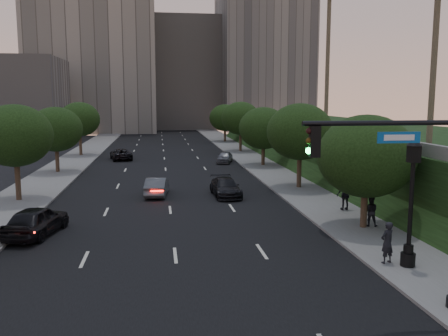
{
  "coord_description": "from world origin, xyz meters",
  "views": [
    {
      "loc": [
        -0.65,
        -15.76,
        7.02
      ],
      "look_at": [
        2.59,
        7.58,
        3.6
      ],
      "focal_mm": 38.0,
      "sensor_mm": 36.0,
      "label": 1
    }
  ],
  "objects": [
    {
      "name": "pedestrian_a",
      "position": [
        8.82,
        2.4,
        1.05
      ],
      "size": [
        0.76,
        0.64,
        1.79
      ],
      "primitive_type": "imported",
      "rotation": [
        0.0,
        0.0,
        3.52
      ],
      "color": "black",
      "rests_on": "sidewalk_right"
    },
    {
      "name": "tree_right_e",
      "position": [
        10.3,
        62.0,
        4.02
      ],
      "size": [
        5.2,
        5.2,
        6.24
      ],
      "color": "#38281C",
      "rests_on": "ground"
    },
    {
      "name": "tree_right_c",
      "position": [
        10.3,
        33.0,
        4.02
      ],
      "size": [
        5.2,
        5.2,
        6.24
      ],
      "color": "#38281C",
      "rests_on": "ground"
    },
    {
      "name": "sedan_mid_left",
      "position": [
        -0.83,
        18.81,
        0.69
      ],
      "size": [
        1.89,
        4.3,
        1.37
      ],
      "primitive_type": "imported",
      "rotation": [
        0.0,
        0.0,
        3.04
      ],
      "color": "#505357",
      "rests_on": "ground"
    },
    {
      "name": "pedestrian_c",
      "position": [
        10.86,
        11.95,
        1.11
      ],
      "size": [
        1.14,
        0.51,
        1.91
      ],
      "primitive_type": "imported",
      "rotation": [
        0.0,
        0.0,
        3.18
      ],
      "color": "black",
      "rests_on": "sidewalk_right"
    },
    {
      "name": "office_block_right",
      "position": [
        24.0,
        96.0,
        18.0
      ],
      "size": [
        20.0,
        22.0,
        36.0
      ],
      "primitive_type": "cube",
      "color": "gray",
      "rests_on": "ground"
    },
    {
      "name": "sedan_far_right",
      "position": [
        6.63,
        36.11,
        0.64
      ],
      "size": [
        2.49,
        4.02,
        1.28
      ],
      "primitive_type": "imported",
      "rotation": [
        0.0,
        0.0,
        -0.28
      ],
      "color": "slate",
      "rests_on": "ground"
    },
    {
      "name": "tree_right_d",
      "position": [
        10.3,
        47.0,
        4.52
      ],
      "size": [
        5.2,
        5.2,
        6.74
      ],
      "color": "#38281C",
      "rests_on": "ground"
    },
    {
      "name": "tree_right_a",
      "position": [
        10.3,
        8.0,
        4.02
      ],
      "size": [
        5.2,
        5.2,
        6.24
      ],
      "color": "#38281C",
      "rests_on": "ground"
    },
    {
      "name": "tree_left_d",
      "position": [
        -10.3,
        45.0,
        4.58
      ],
      "size": [
        5.0,
        5.0,
        6.71
      ],
      "color": "#38281C",
      "rests_on": "ground"
    },
    {
      "name": "sedan_far_left",
      "position": [
        -5.04,
        40.53,
        0.66
      ],
      "size": [
        3.07,
        5.08,
        1.32
      ],
      "primitive_type": "imported",
      "rotation": [
        0.0,
        0.0,
        3.34
      ],
      "color": "black",
      "rests_on": "ground"
    },
    {
      "name": "office_block_left",
      "position": [
        -14.0,
        92.0,
        16.0
      ],
      "size": [
        26.0,
        20.0,
        32.0
      ],
      "primitive_type": "cube",
      "color": "gray",
      "rests_on": "ground"
    },
    {
      "name": "pedestrian_b",
      "position": [
        10.74,
        8.12,
        0.98
      ],
      "size": [
        0.98,
        0.88,
        1.65
      ],
      "primitive_type": "imported",
      "rotation": [
        0.0,
        0.0,
        2.75
      ],
      "color": "black",
      "rests_on": "sidewalk_right"
    },
    {
      "name": "traffic_signal_mast",
      "position": [
        7.93,
        -2.01,
        3.67
      ],
      "size": [
        5.68,
        0.56,
        7.0
      ],
      "color": "black",
      "rests_on": "ground"
    },
    {
      "name": "office_block_mid",
      "position": [
        6.0,
        102.0,
        13.0
      ],
      "size": [
        22.0,
        18.0,
        26.0
      ],
      "primitive_type": "cube",
      "color": "gray",
      "rests_on": "ground"
    },
    {
      "name": "ground",
      "position": [
        0.0,
        0.0,
        0.0
      ],
      "size": [
        160.0,
        160.0,
        0.0
      ],
      "primitive_type": "plane",
      "color": "black",
      "rests_on": "ground"
    },
    {
      "name": "tree_right_b",
      "position": [
        10.3,
        20.0,
        4.52
      ],
      "size": [
        5.2,
        5.2,
        6.74
      ],
      "color": "#38281C",
      "rests_on": "ground"
    },
    {
      "name": "tree_left_b",
      "position": [
        -10.3,
        18.0,
        4.58
      ],
      "size": [
        5.0,
        5.0,
        6.71
      ],
      "color": "#38281C",
      "rests_on": "ground"
    },
    {
      "name": "sedan_near_left",
      "position": [
        -7.0,
        9.21,
        0.79
      ],
      "size": [
        2.85,
        4.96,
        1.59
      ],
      "primitive_type": "imported",
      "rotation": [
        0.0,
        0.0,
        2.92
      ],
      "color": "black",
      "rests_on": "ground"
    },
    {
      "name": "office_block_filler",
      "position": [
        -26.0,
        70.0,
        7.0
      ],
      "size": [
        18.0,
        16.0,
        14.0
      ],
      "primitive_type": "cube",
      "color": "gray",
      "rests_on": "ground"
    },
    {
      "name": "sidewalk_left",
      "position": [
        -10.25,
        30.0,
        0.07
      ],
      "size": [
        4.5,
        140.0,
        0.15
      ],
      "primitive_type": "cube",
      "color": "slate",
      "rests_on": "ground"
    },
    {
      "name": "tree_left_c",
      "position": [
        -10.3,
        31.0,
        4.21
      ],
      "size": [
        5.0,
        5.0,
        6.34
      ],
      "color": "#38281C",
      "rests_on": "ground"
    },
    {
      "name": "embankment",
      "position": [
        22.0,
        28.0,
        2.0
      ],
      "size": [
        18.0,
        90.0,
        4.0
      ],
      "primitive_type": "cube",
      "color": "black",
      "rests_on": "ground"
    },
    {
      "name": "road_surface",
      "position": [
        0.0,
        30.0,
        0.01
      ],
      "size": [
        16.0,
        140.0,
        0.02
      ],
      "primitive_type": "cube",
      "color": "black",
      "rests_on": "ground"
    },
    {
      "name": "sedan_near_right",
      "position": [
        4.13,
        17.89,
        0.66
      ],
      "size": [
        2.07,
        4.63,
        1.32
      ],
      "primitive_type": "imported",
      "rotation": [
        0.0,
        0.0,
        0.05
      ],
      "color": "black",
      "rests_on": "ground"
    },
    {
      "name": "sidewalk_right",
      "position": [
        10.25,
        30.0,
        0.07
      ],
      "size": [
        4.5,
        140.0,
        0.15
      ],
      "primitive_type": "cube",
      "color": "slate",
      "rests_on": "ground"
    },
    {
      "name": "street_lamp",
      "position": [
        9.53,
        1.95,
        2.63
      ],
      "size": [
        0.64,
        0.64,
        5.62
      ],
      "color": "black",
      "rests_on": "ground"
    },
    {
      "name": "parapet_wall",
      "position": [
        13.5,
        28.0,
        4.35
      ],
      "size": [
        0.35,
        90.0,
        0.7
      ],
      "primitive_type": "cube",
      "color": "slate",
      "rests_on": "embankment"
    }
  ]
}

